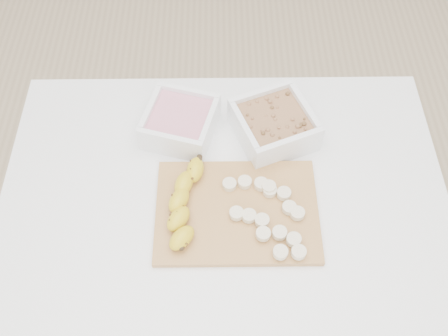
{
  "coord_description": "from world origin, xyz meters",
  "views": [
    {
      "loc": [
        -0.01,
        -0.56,
        1.71
      ],
      "look_at": [
        0.0,
        0.03,
        0.81
      ],
      "focal_mm": 40.0,
      "sensor_mm": 36.0,
      "label": 1
    }
  ],
  "objects_px": {
    "bowl_yogurt": "(180,122)",
    "cutting_board": "(237,211)",
    "banana": "(185,204)",
    "table": "(224,214)",
    "bowl_granola": "(274,124)"
  },
  "relations": [
    {
      "from": "bowl_yogurt",
      "to": "bowl_granola",
      "type": "bearing_deg",
      "value": -3.38
    },
    {
      "from": "bowl_granola",
      "to": "banana",
      "type": "relative_size",
      "value": 1.0
    },
    {
      "from": "bowl_yogurt",
      "to": "bowl_granola",
      "type": "height_order",
      "value": "bowl_granola"
    },
    {
      "from": "table",
      "to": "banana",
      "type": "relative_size",
      "value": 4.56
    },
    {
      "from": "bowl_yogurt",
      "to": "banana",
      "type": "bearing_deg",
      "value": -85.49
    },
    {
      "from": "bowl_yogurt",
      "to": "cutting_board",
      "type": "xyz_separation_m",
      "value": [
        0.13,
        -0.22,
        -0.03
      ]
    },
    {
      "from": "bowl_granola",
      "to": "table",
      "type": "bearing_deg",
      "value": -125.93
    },
    {
      "from": "bowl_granola",
      "to": "banana",
      "type": "xyz_separation_m",
      "value": [
        -0.2,
        -0.21,
        -0.01
      ]
    },
    {
      "from": "bowl_granola",
      "to": "banana",
      "type": "distance_m",
      "value": 0.29
    },
    {
      "from": "table",
      "to": "cutting_board",
      "type": "height_order",
      "value": "cutting_board"
    },
    {
      "from": "bowl_granola",
      "to": "cutting_board",
      "type": "height_order",
      "value": "bowl_granola"
    },
    {
      "from": "table",
      "to": "cutting_board",
      "type": "xyz_separation_m",
      "value": [
        0.03,
        -0.05,
        0.1
      ]
    },
    {
      "from": "cutting_board",
      "to": "banana",
      "type": "xyz_separation_m",
      "value": [
        -0.11,
        0.0,
        0.03
      ]
    },
    {
      "from": "table",
      "to": "bowl_granola",
      "type": "bearing_deg",
      "value": 54.07
    },
    {
      "from": "banana",
      "to": "bowl_granola",
      "type": "bearing_deg",
      "value": 65.44
    }
  ]
}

